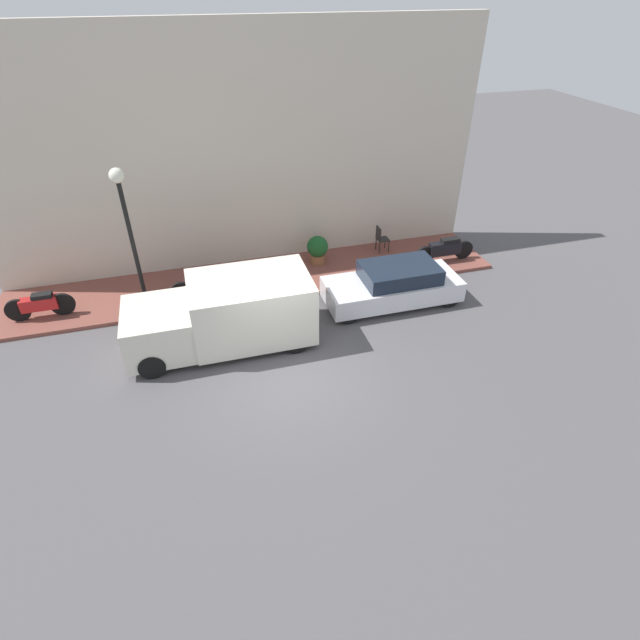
{
  "coord_description": "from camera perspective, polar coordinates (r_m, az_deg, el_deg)",
  "views": [
    {
      "loc": [
        -9.35,
        1.89,
        8.24
      ],
      "look_at": [
        1.17,
        -1.11,
        0.6
      ],
      "focal_mm": 28.0,
      "sensor_mm": 36.0,
      "label": 1
    }
  ],
  "objects": [
    {
      "name": "cafe_chair",
      "position": [
        17.77,
        6.97,
        9.33
      ],
      "size": [
        0.4,
        0.4,
        0.92
      ],
      "color": "#262626",
      "rests_on": "sidewalk"
    },
    {
      "name": "motorcycle_red",
      "position": [
        16.14,
        -29.36,
        1.56
      ],
      "size": [
        0.3,
        1.84,
        0.76
      ],
      "color": "#B21E1E",
      "rests_on": "sidewalk"
    },
    {
      "name": "parked_car",
      "position": [
        15.06,
        8.42,
        3.99
      ],
      "size": [
        1.63,
        4.03,
        1.21
      ],
      "color": "silver",
      "rests_on": "ground_plane"
    },
    {
      "name": "streetlamp",
      "position": [
        14.06,
        -21.28,
        11.09
      ],
      "size": [
        0.38,
        0.38,
        4.21
      ],
      "color": "black",
      "rests_on": "sidewalk"
    },
    {
      "name": "potted_plant",
      "position": [
        16.87,
        -0.29,
        8.17
      ],
      "size": [
        0.71,
        0.71,
        0.96
      ],
      "color": "brown",
      "rests_on": "sidewalk"
    },
    {
      "name": "delivery_van",
      "position": [
        13.23,
        -10.95,
        0.73
      ],
      "size": [
        2.06,
        4.8,
        1.84
      ],
      "color": "silver",
      "rests_on": "ground_plane"
    },
    {
      "name": "motorcycle_blue",
      "position": [
        15.45,
        -12.76,
        4.27
      ],
      "size": [
        0.3,
        2.15,
        0.85
      ],
      "color": "navy",
      "rests_on": "sidewalk"
    },
    {
      "name": "motorcycle_black",
      "position": [
        17.53,
        14.11,
        7.89
      ],
      "size": [
        0.3,
        2.1,
        0.82
      ],
      "color": "black",
      "rests_on": "sidewalk"
    },
    {
      "name": "ground_plane",
      "position": [
        12.6,
        -3.41,
        -5.96
      ],
      "size": [
        60.0,
        60.0,
        0.0
      ],
      "primitive_type": "plane",
      "color": "#514F51"
    },
    {
      "name": "sidewalk",
      "position": [
        16.35,
        -7.16,
        4.62
      ],
      "size": [
        2.7,
        15.52,
        0.11
      ],
      "color": "brown",
      "rests_on": "ground_plane"
    },
    {
      "name": "building_facade",
      "position": [
        16.3,
        -9.08,
        18.24
      ],
      "size": [
        0.3,
        15.52,
        7.33
      ],
      "color": "beige",
      "rests_on": "ground_plane"
    }
  ]
}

